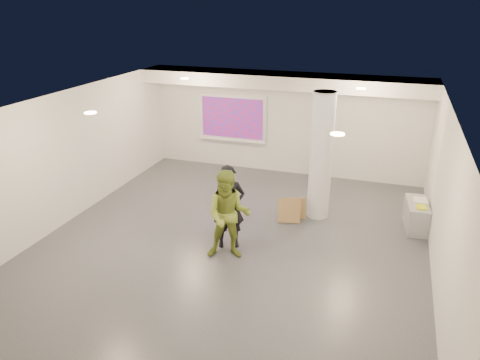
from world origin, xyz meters
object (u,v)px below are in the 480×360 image
(projection_screen, at_px, (232,118))
(man, at_px, (229,215))
(credenza, at_px, (416,215))
(column, at_px, (321,156))
(woman, at_px, (229,207))

(projection_screen, height_order, man, projection_screen)
(projection_screen, relative_size, credenza, 1.96)
(column, xyz_separation_m, projection_screen, (-3.10, 2.65, 0.03))
(projection_screen, xyz_separation_m, man, (1.72, -5.13, -0.61))
(credenza, height_order, woman, woman)
(projection_screen, relative_size, woman, 1.18)
(projection_screen, xyz_separation_m, credenza, (5.32, -2.60, -1.21))
(credenza, relative_size, man, 0.58)
(projection_screen, height_order, woman, projection_screen)
(column, xyz_separation_m, man, (-1.38, -2.48, -0.58))
(column, relative_size, woman, 1.69)
(column, height_order, man, column)
(credenza, xyz_separation_m, man, (-3.60, -2.53, 0.61))
(column, xyz_separation_m, credenza, (2.22, 0.06, -1.19))
(column, height_order, credenza, column)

